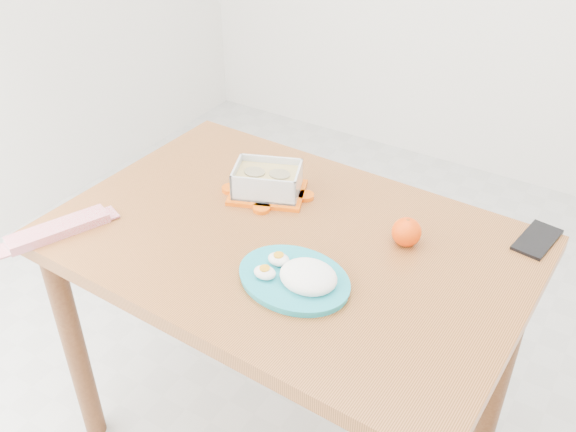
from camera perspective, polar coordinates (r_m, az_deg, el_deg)
The scene contains 6 objects.
dining_table at distance 1.59m, azimuth 0.00°, elevation -4.97°, with size 1.14×0.78×0.75m.
food_container at distance 1.66m, azimuth -1.85°, elevation 3.11°, with size 0.23×0.21×0.08m.
orange_fruit at distance 1.51m, azimuth 10.49°, elevation -1.40°, with size 0.07×0.07×0.07m, color #FF4C05.
rice_plate at distance 1.38m, azimuth 0.94°, elevation -5.35°, with size 0.28×0.28×0.07m.
candy_bar at distance 1.63m, azimuth -19.75°, elevation -1.12°, with size 0.24×0.06×0.02m, color #B5091F.
smartphone at distance 1.62m, azimuth 21.28°, elevation -1.96°, with size 0.07×0.14×0.01m, color black.
Camera 1 is at (0.48, -1.15, 1.66)m, focal length 40.00 mm.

